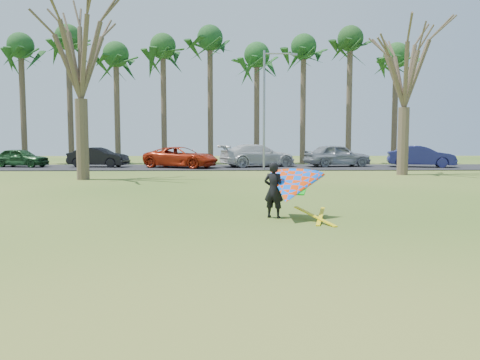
{
  "coord_description": "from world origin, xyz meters",
  "views": [
    {
      "loc": [
        -0.22,
        -9.64,
        2.12
      ],
      "look_at": [
        0.0,
        2.0,
        1.1
      ],
      "focal_mm": 35.0,
      "sensor_mm": 36.0,
      "label": 1
    }
  ],
  "objects_px": {
    "car_1": "(98,157)",
    "car_2": "(181,157)",
    "bare_tree_right": "(405,63)",
    "car_4": "(337,155)",
    "kite_flyer": "(290,188)",
    "car_3": "(258,155)",
    "car_5": "(421,156)",
    "bare_tree_left": "(79,45)",
    "car_0": "(21,158)",
    "streetlight": "(266,104)"
  },
  "relations": [
    {
      "from": "car_1",
      "to": "car_2",
      "type": "distance_m",
      "value": 6.3
    },
    {
      "from": "bare_tree_right",
      "to": "car_4",
      "type": "bearing_deg",
      "value": 106.41
    },
    {
      "from": "car_4",
      "to": "kite_flyer",
      "type": "bearing_deg",
      "value": 152.96
    },
    {
      "from": "car_3",
      "to": "car_5",
      "type": "height_order",
      "value": "car_3"
    },
    {
      "from": "bare_tree_left",
      "to": "car_1",
      "type": "distance_m",
      "value": 12.13
    },
    {
      "from": "bare_tree_left",
      "to": "car_3",
      "type": "relative_size",
      "value": 1.68
    },
    {
      "from": "car_0",
      "to": "car_4",
      "type": "distance_m",
      "value": 23.67
    },
    {
      "from": "bare_tree_left",
      "to": "kite_flyer",
      "type": "height_order",
      "value": "bare_tree_left"
    },
    {
      "from": "car_1",
      "to": "kite_flyer",
      "type": "bearing_deg",
      "value": -143.43
    },
    {
      "from": "car_0",
      "to": "car_1",
      "type": "xyz_separation_m",
      "value": [
        5.8,
        -0.13,
        0.03
      ]
    },
    {
      "from": "car_2",
      "to": "car_0",
      "type": "bearing_deg",
      "value": 108.02
    },
    {
      "from": "car_0",
      "to": "car_5",
      "type": "height_order",
      "value": "car_5"
    },
    {
      "from": "car_3",
      "to": "kite_flyer",
      "type": "height_order",
      "value": "kite_flyer"
    },
    {
      "from": "bare_tree_right",
      "to": "car_0",
      "type": "xyz_separation_m",
      "value": [
        -25.87,
        7.39,
        -5.82
      ]
    },
    {
      "from": "car_2",
      "to": "kite_flyer",
      "type": "height_order",
      "value": "kite_flyer"
    },
    {
      "from": "car_5",
      "to": "kite_flyer",
      "type": "xyz_separation_m",
      "value": [
        -12.51,
        -22.12,
        -0.0
      ]
    },
    {
      "from": "bare_tree_left",
      "to": "car_0",
      "type": "height_order",
      "value": "bare_tree_left"
    },
    {
      "from": "car_4",
      "to": "car_1",
      "type": "bearing_deg",
      "value": 79.45
    },
    {
      "from": "bare_tree_left",
      "to": "streetlight",
      "type": "relative_size",
      "value": 1.21
    },
    {
      "from": "bare_tree_left",
      "to": "streetlight",
      "type": "distance_m",
      "value": 12.58
    },
    {
      "from": "bare_tree_right",
      "to": "car_4",
      "type": "relative_size",
      "value": 1.86
    },
    {
      "from": "bare_tree_right",
      "to": "car_5",
      "type": "bearing_deg",
      "value": 60.17
    },
    {
      "from": "car_2",
      "to": "car_3",
      "type": "xyz_separation_m",
      "value": [
        5.63,
        1.13,
        0.09
      ]
    },
    {
      "from": "car_0",
      "to": "car_4",
      "type": "height_order",
      "value": "car_4"
    },
    {
      "from": "streetlight",
      "to": "kite_flyer",
      "type": "xyz_separation_m",
      "value": [
        -0.82,
        -19.4,
        -3.62
      ]
    },
    {
      "from": "streetlight",
      "to": "car_0",
      "type": "height_order",
      "value": "streetlight"
    },
    {
      "from": "car_1",
      "to": "car_0",
      "type": "bearing_deg",
      "value": 98.55
    },
    {
      "from": "car_3",
      "to": "car_4",
      "type": "relative_size",
      "value": 1.17
    },
    {
      "from": "bare_tree_left",
      "to": "car_0",
      "type": "xyz_separation_m",
      "value": [
        -7.87,
        10.39,
        -6.17
      ]
    },
    {
      "from": "car_4",
      "to": "bare_tree_right",
      "type": "bearing_deg",
      "value": -174.89
    },
    {
      "from": "car_1",
      "to": "car_5",
      "type": "bearing_deg",
      "value": -81.46
    },
    {
      "from": "car_5",
      "to": "car_4",
      "type": "bearing_deg",
      "value": 97.1
    },
    {
      "from": "bare_tree_right",
      "to": "car_1",
      "type": "relative_size",
      "value": 2.1
    },
    {
      "from": "car_4",
      "to": "car_3",
      "type": "bearing_deg",
      "value": 78.67
    },
    {
      "from": "bare_tree_left",
      "to": "car_5",
      "type": "xyz_separation_m",
      "value": [
        21.85,
        9.72,
        -6.07
      ]
    },
    {
      "from": "streetlight",
      "to": "car_1",
      "type": "bearing_deg",
      "value": 165.1
    },
    {
      "from": "car_1",
      "to": "car_2",
      "type": "bearing_deg",
      "value": -88.32
    },
    {
      "from": "car_2",
      "to": "car_4",
      "type": "distance_m",
      "value": 11.69
    },
    {
      "from": "bare_tree_right",
      "to": "car_3",
      "type": "relative_size",
      "value": 1.6
    },
    {
      "from": "car_3",
      "to": "car_2",
      "type": "bearing_deg",
      "value": 81.77
    },
    {
      "from": "car_4",
      "to": "car_5",
      "type": "distance_m",
      "value": 6.11
    },
    {
      "from": "car_0",
      "to": "bare_tree_right",
      "type": "bearing_deg",
      "value": -95.22
    },
    {
      "from": "car_0",
      "to": "kite_flyer",
      "type": "distance_m",
      "value": 28.56
    },
    {
      "from": "car_2",
      "to": "car_3",
      "type": "relative_size",
      "value": 0.94
    },
    {
      "from": "streetlight",
      "to": "car_1",
      "type": "relative_size",
      "value": 1.82
    },
    {
      "from": "streetlight",
      "to": "car_1",
      "type": "distance_m",
      "value": 13.19
    },
    {
      "from": "bare_tree_left",
      "to": "car_2",
      "type": "relative_size",
      "value": 1.79
    },
    {
      "from": "bare_tree_right",
      "to": "streetlight",
      "type": "height_order",
      "value": "bare_tree_right"
    },
    {
      "from": "bare_tree_left",
      "to": "car_1",
      "type": "xyz_separation_m",
      "value": [
        -2.08,
        10.26,
        -6.13
      ]
    },
    {
      "from": "car_2",
      "to": "streetlight",
      "type": "bearing_deg",
      "value": -88.65
    }
  ]
}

